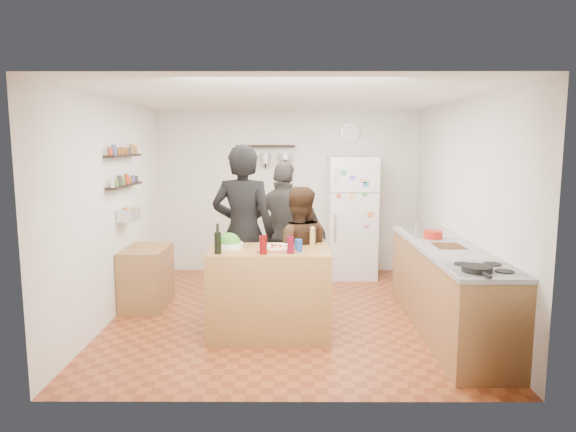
{
  "coord_description": "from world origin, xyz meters",
  "views": [
    {
      "loc": [
        0.02,
        -5.84,
        1.99
      ],
      "look_at": [
        0.0,
        0.1,
        1.15
      ],
      "focal_mm": 32.0,
      "sensor_mm": 36.0,
      "label": 1
    }
  ],
  "objects_px": {
    "skillet": "(477,269)",
    "fridge": "(352,217)",
    "wall_clock": "(351,133)",
    "side_table": "(147,277)",
    "prep_island": "(270,292)",
    "person_back": "(285,233)",
    "red_bowl": "(433,235)",
    "wine_bottle": "(218,243)",
    "salad_bowl": "(229,245)",
    "pepper_mill": "(313,240)",
    "counter_run": "(447,290)",
    "salt_canister": "(298,246)",
    "person_center": "(298,254)",
    "person_left": "(243,232)"
  },
  "relations": [
    {
      "from": "skillet",
      "to": "fridge",
      "type": "bearing_deg",
      "value": 100.9
    },
    {
      "from": "wall_clock",
      "to": "side_table",
      "type": "distance_m",
      "value": 3.69
    },
    {
      "from": "prep_island",
      "to": "person_back",
      "type": "bearing_deg",
      "value": 81.95
    },
    {
      "from": "red_bowl",
      "to": "wall_clock",
      "type": "distance_m",
      "value": 2.58
    },
    {
      "from": "prep_island",
      "to": "wine_bottle",
      "type": "bearing_deg",
      "value": -156.25
    },
    {
      "from": "salad_bowl",
      "to": "wall_clock",
      "type": "bearing_deg",
      "value": 59.75
    },
    {
      "from": "prep_island",
      "to": "pepper_mill",
      "type": "relative_size",
      "value": 6.84
    },
    {
      "from": "person_back",
      "to": "counter_run",
      "type": "relative_size",
      "value": 0.68
    },
    {
      "from": "pepper_mill",
      "to": "person_back",
      "type": "relative_size",
      "value": 0.1
    },
    {
      "from": "wall_clock",
      "to": "skillet",
      "type": "bearing_deg",
      "value": -80.05
    },
    {
      "from": "fridge",
      "to": "wall_clock",
      "type": "xyz_separation_m",
      "value": [
        0.0,
        0.33,
        1.25
      ]
    },
    {
      "from": "salt_canister",
      "to": "salad_bowl",
      "type": "bearing_deg",
      "value": 166.72
    },
    {
      "from": "side_table",
      "to": "pepper_mill",
      "type": "bearing_deg",
      "value": -23.94
    },
    {
      "from": "pepper_mill",
      "to": "person_center",
      "type": "height_order",
      "value": "person_center"
    },
    {
      "from": "wine_bottle",
      "to": "wall_clock",
      "type": "height_order",
      "value": "wall_clock"
    },
    {
      "from": "person_center",
      "to": "counter_run",
      "type": "height_order",
      "value": "person_center"
    },
    {
      "from": "counter_run",
      "to": "person_left",
      "type": "bearing_deg",
      "value": 168.94
    },
    {
      "from": "fridge",
      "to": "red_bowl",
      "type": "bearing_deg",
      "value": -69.25
    },
    {
      "from": "skillet",
      "to": "fridge",
      "type": "distance_m",
      "value": 3.44
    },
    {
      "from": "person_center",
      "to": "red_bowl",
      "type": "height_order",
      "value": "person_center"
    },
    {
      "from": "pepper_mill",
      "to": "wall_clock",
      "type": "bearing_deg",
      "value": 75.52
    },
    {
      "from": "person_back",
      "to": "fridge",
      "type": "bearing_deg",
      "value": -107.92
    },
    {
      "from": "person_left",
      "to": "fridge",
      "type": "distance_m",
      "value": 2.37
    },
    {
      "from": "wine_bottle",
      "to": "fridge",
      "type": "xyz_separation_m",
      "value": [
        1.64,
        2.62,
        -0.12
      ]
    },
    {
      "from": "red_bowl",
      "to": "wine_bottle",
      "type": "bearing_deg",
      "value": -161.8
    },
    {
      "from": "skillet",
      "to": "red_bowl",
      "type": "height_order",
      "value": "red_bowl"
    },
    {
      "from": "side_table",
      "to": "person_left",
      "type": "bearing_deg",
      "value": -18.34
    },
    {
      "from": "red_bowl",
      "to": "person_center",
      "type": "bearing_deg",
      "value": -175.36
    },
    {
      "from": "person_back",
      "to": "skillet",
      "type": "bearing_deg",
      "value": 147.52
    },
    {
      "from": "person_back",
      "to": "side_table",
      "type": "xyz_separation_m",
      "value": [
        -1.7,
        -0.14,
        -0.52
      ]
    },
    {
      "from": "skillet",
      "to": "side_table",
      "type": "xyz_separation_m",
      "value": [
        -3.34,
        1.91,
        -0.58
      ]
    },
    {
      "from": "skillet",
      "to": "fridge",
      "type": "relative_size",
      "value": 0.14
    },
    {
      "from": "salt_canister",
      "to": "fridge",
      "type": "xyz_separation_m",
      "value": [
        0.84,
        2.52,
        -0.07
      ]
    },
    {
      "from": "salad_bowl",
      "to": "skillet",
      "type": "height_order",
      "value": "same"
    },
    {
      "from": "person_center",
      "to": "wall_clock",
      "type": "distance_m",
      "value": 2.81
    },
    {
      "from": "prep_island",
      "to": "person_left",
      "type": "height_order",
      "value": "person_left"
    },
    {
      "from": "red_bowl",
      "to": "fridge",
      "type": "distance_m",
      "value": 1.98
    },
    {
      "from": "pepper_mill",
      "to": "person_back",
      "type": "height_order",
      "value": "person_back"
    },
    {
      "from": "red_bowl",
      "to": "wall_clock",
      "type": "xyz_separation_m",
      "value": [
        -0.7,
        2.18,
        1.19
      ]
    },
    {
      "from": "salt_canister",
      "to": "wine_bottle",
      "type": "bearing_deg",
      "value": -172.87
    },
    {
      "from": "prep_island",
      "to": "counter_run",
      "type": "height_order",
      "value": "prep_island"
    },
    {
      "from": "salt_canister",
      "to": "person_center",
      "type": "distance_m",
      "value": 0.58
    },
    {
      "from": "salad_bowl",
      "to": "fridge",
      "type": "xyz_separation_m",
      "value": [
        1.56,
        2.35,
        -0.04
      ]
    },
    {
      "from": "person_center",
      "to": "counter_run",
      "type": "bearing_deg",
      "value": 167.59
    },
    {
      "from": "pepper_mill",
      "to": "counter_run",
      "type": "relative_size",
      "value": 0.07
    },
    {
      "from": "salad_bowl",
      "to": "side_table",
      "type": "distance_m",
      "value": 1.55
    },
    {
      "from": "salad_bowl",
      "to": "wine_bottle",
      "type": "xyz_separation_m",
      "value": [
        -0.08,
        -0.27,
        0.08
      ]
    },
    {
      "from": "salad_bowl",
      "to": "counter_run",
      "type": "bearing_deg",
      "value": 1.17
    },
    {
      "from": "person_back",
      "to": "wall_clock",
      "type": "bearing_deg",
      "value": -102.0
    },
    {
      "from": "skillet",
      "to": "side_table",
      "type": "bearing_deg",
      "value": 150.18
    }
  ]
}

